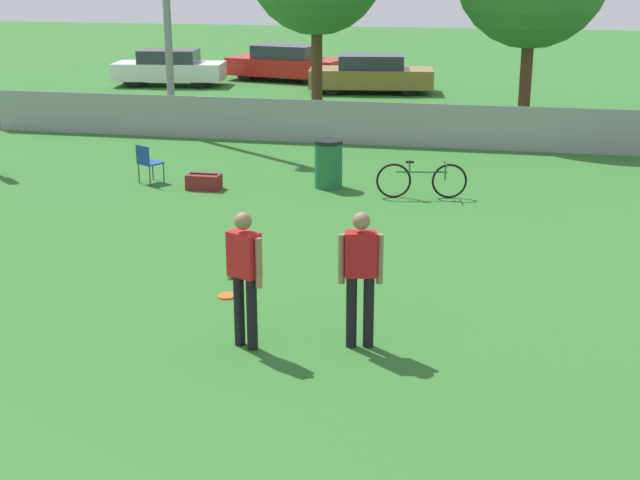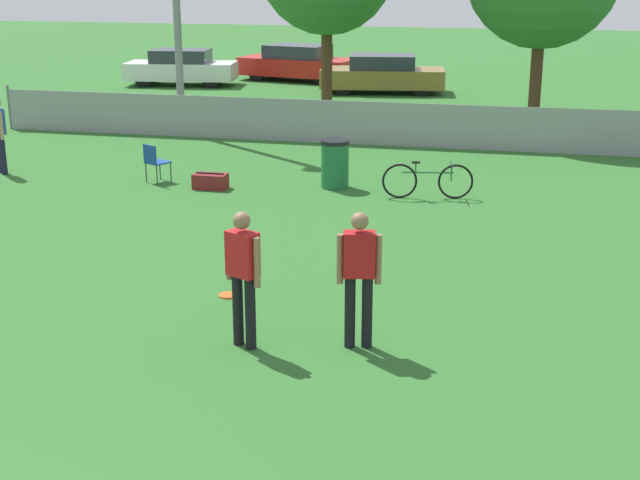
# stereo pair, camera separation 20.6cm
# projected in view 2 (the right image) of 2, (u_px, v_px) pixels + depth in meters

# --- Properties ---
(fence_backline) EXTENTS (18.22, 0.07, 1.21)m
(fence_backline) POSITION_uv_depth(u_px,v_px,m) (329.00, 122.00, 22.71)
(fence_backline) COLOR gray
(fence_backline) RESTS_ON ground_plane
(player_defender_red) EXTENTS (0.49, 0.36, 1.69)m
(player_defender_red) POSITION_uv_depth(u_px,v_px,m) (243.00, 270.00, 10.54)
(player_defender_red) COLOR black
(player_defender_red) RESTS_ON ground_plane
(player_thrower_red) EXTENTS (0.52, 0.29, 1.69)m
(player_thrower_red) POSITION_uv_depth(u_px,v_px,m) (359.00, 271.00, 10.52)
(player_thrower_red) COLOR black
(player_thrower_red) RESTS_ON ground_plane
(frisbee_disc) EXTENTS (0.26, 0.26, 0.03)m
(frisbee_disc) POSITION_uv_depth(u_px,v_px,m) (228.00, 295.00, 12.44)
(frisbee_disc) COLOR #E5591E
(frisbee_disc) RESTS_ON ground_plane
(folding_chair_sideline) EXTENTS (0.56, 0.57, 0.82)m
(folding_chair_sideline) POSITION_uv_depth(u_px,v_px,m) (155.00, 160.00, 18.66)
(folding_chair_sideline) COLOR #333338
(folding_chair_sideline) RESTS_ON ground_plane
(bicycle_sideline) EXTENTS (1.76, 0.48, 0.74)m
(bicycle_sideline) POSITION_uv_depth(u_px,v_px,m) (428.00, 181.00, 17.44)
(bicycle_sideline) COLOR black
(bicycle_sideline) RESTS_ON ground_plane
(trash_bin) EXTENTS (0.59, 0.59, 0.99)m
(trash_bin) POSITION_uv_depth(u_px,v_px,m) (335.00, 164.00, 18.26)
(trash_bin) COLOR #1E6638
(trash_bin) RESTS_ON ground_plane
(gear_bag_sideline) EXTENTS (0.69, 0.38, 0.33)m
(gear_bag_sideline) POSITION_uv_depth(u_px,v_px,m) (210.00, 181.00, 18.26)
(gear_bag_sideline) COLOR maroon
(gear_bag_sideline) RESTS_ON ground_plane
(parked_car_white) EXTENTS (4.24, 2.21, 1.33)m
(parked_car_white) POSITION_uv_depth(u_px,v_px,m) (181.00, 67.00, 33.30)
(parked_car_white) COLOR black
(parked_car_white) RESTS_ON ground_plane
(parked_car_red) EXTENTS (4.73, 2.66, 1.38)m
(parked_car_red) POSITION_uv_depth(u_px,v_px,m) (298.00, 63.00, 34.54)
(parked_car_red) COLOR black
(parked_car_red) RESTS_ON ground_plane
(parked_car_tan) EXTENTS (4.54, 2.39, 1.33)m
(parked_car_tan) POSITION_uv_depth(u_px,v_px,m) (382.00, 74.00, 31.39)
(parked_car_tan) COLOR black
(parked_car_tan) RESTS_ON ground_plane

